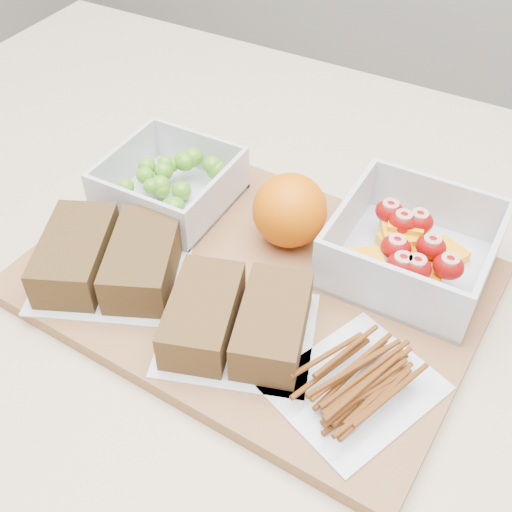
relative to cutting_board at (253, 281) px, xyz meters
The scene contains 8 objects.
counter 0.46m from the cutting_board, 98.42° to the left, with size 1.20×0.90×0.90m, color beige.
cutting_board is the anchor object (origin of this frame).
grape_container 0.15m from the cutting_board, 156.36° to the left, with size 0.12×0.12×0.05m.
fruit_container 0.15m from the cutting_board, 33.17° to the left, with size 0.14×0.14×0.06m.
orange 0.08m from the cutting_board, 85.10° to the left, with size 0.07×0.07×0.07m, color orange.
sandwich_bag_left 0.14m from the cutting_board, 152.33° to the right, with size 0.18×0.17×0.04m.
sandwich_bag_center 0.08m from the cutting_board, 71.58° to the right, with size 0.16×0.15×0.04m.
pretzel_bag 0.15m from the cutting_board, 27.99° to the right, with size 0.14×0.16×0.03m.
Camera 1 is at (0.21, -0.38, 1.36)m, focal length 45.00 mm.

